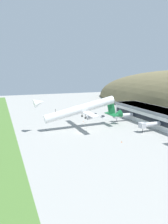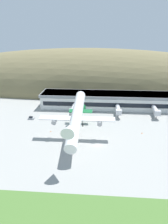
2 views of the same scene
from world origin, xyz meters
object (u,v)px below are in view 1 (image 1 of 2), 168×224
jetway_0 (122,115)px  traffic_cone_0 (122,142)px  jetway_1 (149,125)px  service_car_1 (103,117)px  service_car_0 (95,115)px  cargo_airplane (82,109)px  traffic_cone_1 (83,121)px

jetway_0 → traffic_cone_0: jetway_0 is taller
jetway_0 → traffic_cone_0: (37.61, -22.85, -3.71)m
jetway_1 → service_car_1: 42.76m
service_car_0 → jetway_1: bearing=10.4°
jetway_0 → jetway_1: (27.13, 0.51, -0.00)m
jetway_1 → cargo_airplane: 38.56m
service_car_0 → traffic_cone_1: service_car_0 is taller
service_car_0 → cargo_airplane: bearing=-36.8°
jetway_0 → cargo_airplane: (5.61, -30.72, 6.97)m
jetway_1 → service_car_1: size_ratio=2.87×
jetway_0 → traffic_cone_1: 26.08m
jetway_0 → traffic_cone_1: (-8.64, -24.33, -3.71)m
jetway_1 → cargo_airplane: size_ratio=0.24×
cargo_airplane → jetway_0: bearing=100.3°
service_car_0 → traffic_cone_0: bearing=-12.9°
jetway_0 → service_car_0: size_ratio=3.82×
service_car_1 → traffic_cone_0: 54.89m
jetway_0 → service_car_1: bearing=-155.5°
traffic_cone_1 → service_car_0: bearing=134.1°
jetway_0 → traffic_cone_0: bearing=-31.3°
traffic_cone_1 → jetway_0: bearing=70.4°
cargo_airplane → service_car_1: 33.14m
jetway_1 → service_car_0: bearing=-169.6°
jetway_0 → jetway_1: bearing=1.1°
traffic_cone_0 → service_car_1: bearing=163.0°
jetway_0 → service_car_1: size_ratio=3.08×
service_car_1 → jetway_0: bearing=24.5°
traffic_cone_1 → service_car_1: bearing=109.6°
jetway_0 → cargo_airplane: bearing=-79.7°
cargo_airplane → service_car_1: cargo_airplane is taller
traffic_cone_0 → traffic_cone_1: (-46.25, -1.48, 0.00)m
cargo_airplane → service_car_0: 37.99m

